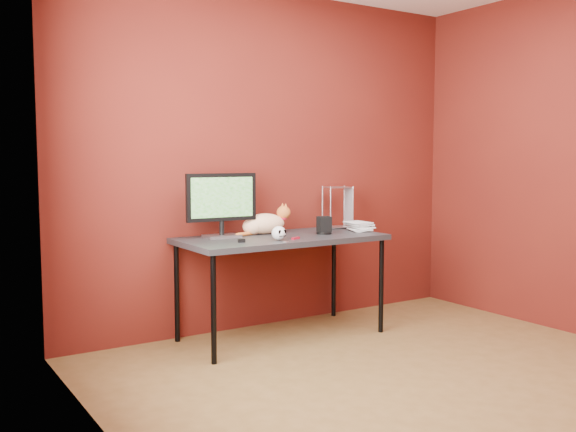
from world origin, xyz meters
TOP-DOWN VIEW (x-y plane):
  - room at (0.00, 0.00)m, footprint 3.52×3.52m
  - desk at (-0.15, 1.37)m, footprint 1.50×0.70m
  - monitor at (-0.55, 1.54)m, footprint 0.53×0.18m
  - cat at (-0.18, 1.56)m, footprint 0.49×0.20m
  - skull_mug at (-0.29, 1.18)m, footprint 0.10×0.10m
  - speaker at (0.19, 1.31)m, footprint 0.12×0.12m
  - book_stack at (0.48, 1.36)m, footprint 0.21×0.24m
  - wire_rack at (0.52, 1.58)m, footprint 0.23×0.20m
  - pocket_knife at (-0.16, 1.17)m, footprint 0.08×0.04m
  - black_gadget at (-0.56, 1.23)m, footprint 0.05×0.04m
  - washer at (-0.30, 1.08)m, footprint 0.04×0.04m

SIDE VIEW (x-z plane):
  - desk at x=-0.15m, z-range 0.32..1.07m
  - washer at x=-0.30m, z-range 0.75..0.75m
  - pocket_knife at x=-0.16m, z-range 0.75..0.76m
  - black_gadget at x=-0.56m, z-range 0.75..0.77m
  - skull_mug at x=-0.29m, z-range 0.75..0.85m
  - speaker at x=0.19m, z-range 0.75..0.88m
  - cat at x=-0.18m, z-range 0.71..0.94m
  - wire_rack at x=0.52m, z-range 0.75..1.09m
  - monitor at x=-0.55m, z-range 0.78..1.24m
  - book_stack at x=0.48m, z-range 0.75..1.56m
  - room at x=0.00m, z-range 0.14..2.75m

